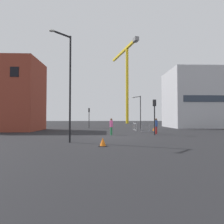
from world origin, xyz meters
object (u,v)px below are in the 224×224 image
Objects in this scene: streetlamp_tall at (68,80)px; pedestrian_walking at (156,125)px; streetlamp_short at (139,109)px; construction_crane at (126,72)px; traffic_cone_on_verge at (103,142)px; traffic_cone_orange at (154,129)px; traffic_light_near at (89,115)px; traffic_light_island at (154,111)px; pedestrian_waiting at (111,125)px.

streetlamp_tall is 11.67m from pedestrian_walking.
streetlamp_short is 3.05× the size of pedestrian_walking.
construction_crane reaches higher than pedestrian_walking.
construction_crane is at bearing 81.64° from traffic_cone_on_verge.
pedestrian_walking is 3.71× the size of traffic_cone_orange.
traffic_light_near is at bearing 98.04° from traffic_cone_on_verge.
construction_crane is 30.29m from traffic_light_near.
pedestrian_walking is 3.16× the size of traffic_cone_on_verge.
construction_crane is 43.33× the size of traffic_cone_on_verge.
traffic_light_island reaches higher than pedestrian_walking.
construction_crane is 6.94× the size of traffic_light_near.
traffic_light_near is at bearing 106.07° from pedestrian_waiting.
traffic_cone_orange is (9.53, 11.42, -4.52)m from streetlamp_tall.
traffic_cone_on_verge is (-5.95, -8.64, -0.78)m from pedestrian_walking.
traffic_light_island is at bearing 53.30° from traffic_cone_on_verge.
streetlamp_short reaches higher than pedestrian_waiting.
construction_crane is 40.28m from traffic_light_island.
pedestrian_waiting is (-4.63, 0.27, -1.51)m from traffic_light_island.
streetlamp_short reaches higher than traffic_light_island.
construction_crane is at bearing 81.13° from pedestrian_waiting.
pedestrian_waiting is (-4.90, -10.27, -2.31)m from streetlamp_short.
pedestrian_waiting is at bearing 84.20° from traffic_cone_on_verge.
pedestrian_walking is at bearing -91.04° from construction_crane.
traffic_light_island is at bearing 34.48° from streetlamp_tall.
streetlamp_short is 11.61m from pedestrian_waiting.
traffic_light_island reaches higher than traffic_cone_orange.
traffic_cone_orange is at bearing -35.13° from traffic_light_near.
pedestrian_waiting is at bearing 59.40° from streetlamp_tall.
pedestrian_walking is at bearing 55.44° from traffic_cone_on_verge.
traffic_light_island is 2.11× the size of pedestrian_waiting.
traffic_light_near is at bearing 90.44° from streetlamp_tall.
traffic_cone_on_verge is (2.67, -1.69, -4.48)m from streetlamp_tall.
streetlamp_short reaches higher than pedestrian_walking.
streetlamp_tall is at bearing -102.10° from construction_crane.
pedestrian_waiting is at bearing -98.87° from construction_crane.
traffic_cone_orange is 14.80m from traffic_cone_on_verge.
streetlamp_tall reaches higher than streetlamp_short.
pedestrian_waiting reaches higher than traffic_cone_on_verge.
streetlamp_tall is 10.02m from traffic_light_island.
traffic_cone_on_verge is at bearing -32.39° from streetlamp_tall.
traffic_light_near is (-0.14, 18.22, -2.34)m from streetlamp_tall.
streetlamp_short is 3.02× the size of pedestrian_waiting.
traffic_light_near is at bearing 144.87° from traffic_cone_orange.
pedestrian_waiting is at bearing -73.93° from traffic_light_near.
traffic_cone_orange is (0.90, 4.47, -0.83)m from pedestrian_walking.
traffic_light_island is at bearing -3.35° from pedestrian_waiting.
pedestrian_waiting is (-5.85, -37.49, -15.49)m from construction_crane.
streetlamp_short is 18.91m from traffic_cone_on_verge.
streetlamp_short is 9.61× the size of traffic_cone_on_verge.
pedestrian_waiting is (3.57, -12.41, -1.35)m from traffic_light_near.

